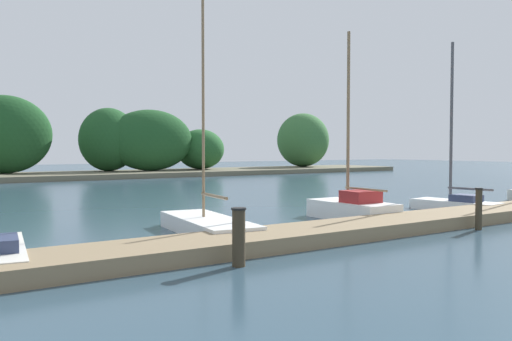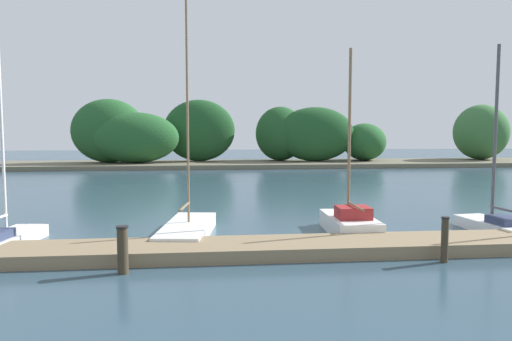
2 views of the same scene
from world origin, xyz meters
The scene contains 7 objects.
dock_pier centered at (0.00, 9.55, 0.17)m, with size 29.73×1.80×0.35m.
far_shore centered at (3.34, 41.98, 2.49)m, with size 67.03×8.30×6.29m.
sailboat_2 centered at (-2.63, 12.06, 0.29)m, with size 1.87×4.54×8.15m.
sailboat_3 centered at (2.58, 11.94, 0.39)m, with size 1.46×3.23×5.98m.
sailboat_4 centered at (7.38, 11.54, 0.35)m, with size 1.41×3.36×6.12m.
mooring_piling_1 centered at (-4.01, 8.22, 0.57)m, with size 0.29×0.29×1.13m.
mooring_piling_2 centered at (3.97, 8.35, 0.59)m, with size 0.21×0.21×1.17m.
Camera 1 is at (-9.35, -0.23, 2.25)m, focal length 36.99 mm.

